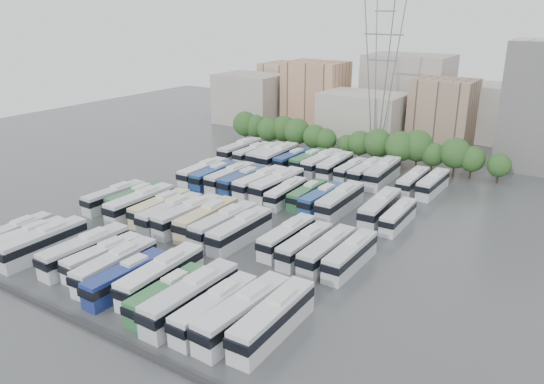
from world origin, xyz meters
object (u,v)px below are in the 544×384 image
Objects in this scene: bus_r1_s5 at (188,215)px; bus_r3_s8 at (351,170)px; bus_r1_s4 at (170,213)px; bus_r2_s5 at (260,182)px; bus_r1_s6 at (207,219)px; bus_r0_s0 at (15,234)px; bus_r3_s13 at (433,183)px; bus_r2_s13 at (398,216)px; bus_r2_s1 at (203,172)px; bus_r2_s6 at (277,185)px; electricity_pylon at (381,72)px; bus_r0_s13 at (273,319)px; bus_r3_s3 at (278,156)px; bus_r2_s7 at (286,193)px; bus_r0_s5 at (103,257)px; bus_r2_s9 at (322,199)px; bus_r1_s2 at (140,203)px; bus_r1_s11 at (305,245)px; bus_r0_s1 at (27,239)px; bus_r2_s10 at (340,201)px; bus_r3_s10 at (383,172)px; bus_r2_s8 at (307,194)px; bus_r1_s8 at (240,230)px; bus_r0_s7 at (126,277)px; bus_r2_s4 at (243,180)px; bus_r1_s10 at (287,237)px; apartment_tower at (542,106)px; bus_r1_s12 at (327,250)px; bus_r1_s0 at (114,197)px; bus_r2_s12 at (380,208)px; bus_r3_s5 at (309,161)px; bus_r0_s6 at (116,266)px; bus_r0_s11 at (215,308)px; bus_r1_s13 at (350,255)px; bus_r2_s2 at (214,175)px; bus_r1_s3 at (160,207)px; bus_r0_s8 at (161,275)px; bus_r0_s12 at (243,312)px; bus_r0_s10 at (191,297)px; bus_r3_s0 at (240,150)px; bus_r3_s1 at (253,153)px; bus_r3_s12 at (413,181)px; bus_r3_s7 at (335,165)px; bus_r0_s4 at (85,250)px; bus_r3_s2 at (267,154)px; bus_r1_s1 at (136,198)px.

bus_r1_s5 reaches higher than bus_r3_s8.
bus_r1_s4 is 0.95× the size of bus_r2_s5.
bus_r2_s5 is at bearing 97.24° from bus_r1_s6.
bus_r3_s13 reaches higher than bus_r0_s0.
bus_r2_s13 is at bearing -46.70° from bus_r3_s8.
bus_r2_s6 reaches higher than bus_r2_s1.
electricity_pylon is 2.49× the size of bus_r2_s6.
bus_r3_s3 reaches higher than bus_r0_s13.
bus_r2_s5 is 1.16× the size of bus_r2_s7.
bus_r2_s9 reaches higher than bus_r0_s5.
bus_r3_s3 reaches higher than bus_r1_s2.
bus_r0_s1 is at bearing -148.67° from bus_r1_s11.
bus_r3_s10 reaches higher than bus_r2_s10.
bus_r1_s8 is at bearing -91.69° from bus_r2_s8.
bus_r0_s7 is 42.22m from bus_r2_s1.
bus_r1_s10 is at bearing -38.59° from bus_r2_s4.
bus_r2_s1 is 19.66m from bus_r2_s7.
apartment_tower is 66.41m from bus_r1_s12.
bus_r1_s4 is 1.03× the size of bus_r1_s12.
bus_r2_s12 is at bearing 28.13° from bus_r1_s0.
bus_r3_s5 is at bearing 139.43° from bus_r2_s12.
bus_r0_s6 is at bearing -87.80° from bus_r2_s6.
bus_r0_s11 is 0.98× the size of bus_r2_s1.
bus_r0_s5 is (-39.06, -80.94, -11.25)m from apartment_tower.
bus_r1_s5 reaches higher than bus_r1_s13.
bus_r1_s5 is 1.09× the size of bus_r2_s2.
bus_r1_s8 is (13.12, 0.51, 0.02)m from bus_r1_s4.
bus_r1_s3 is 3.30m from bus_r1_s4.
bus_r0_s8 is 1.00× the size of bus_r2_s10.
bus_r1_s13 is at bearing -76.83° from bus_r3_s10.
bus_r2_s4 is 1.07× the size of bus_r2_s7.
electricity_pylon is at bearing 104.88° from bus_r0_s12.
bus_r0_s1 is 29.72m from bus_r0_s10.
bus_r3_s8 is at bearing 87.13° from bus_r0_s8.
bus_r3_s0 reaches higher than bus_r2_s7.
bus_r1_s13 is 34.63m from bus_r2_s4.
bus_r3_s1 is 23.11m from bus_r3_s8.
bus_r3_s12 reaches higher than bus_r2_s8.
bus_r2_s12 is at bearing -49.07° from bus_r3_s7.
bus_r0_s10 reaches higher than bus_r2_s10.
bus_r1_s5 is 37.27m from bus_r3_s5.
bus_r0_s4 is 26.34m from bus_r0_s12.
bus_r1_s3 is at bearing -85.90° from bus_r3_s2.
bus_r0_s10 is at bearing -89.46° from bus_r1_s10.
bus_r0_s7 is 19.76m from bus_r1_s5.
bus_r1_s3 is 0.96× the size of bus_r3_s7.
bus_r2_s8 is 0.83× the size of bus_r2_s10.
bus_r1_s12 is at bearing -69.70° from bus_r2_s10.
bus_r0_s10 reaches higher than bus_r3_s8.
bus_r1_s1 is 34.24m from bus_r2_s10.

